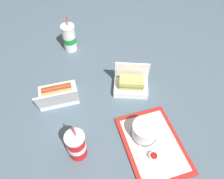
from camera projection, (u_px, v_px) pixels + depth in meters
name	position (u px, v px, depth m)	size (l,w,h in m)	color
ground_plane	(119.00, 97.00, 1.21)	(3.20, 3.20, 0.00)	#4C6070
food_tray	(153.00, 145.00, 1.02)	(0.39, 0.28, 0.01)	red
cake_container	(145.00, 131.00, 1.01)	(0.12, 0.12, 0.08)	black
ketchup_cup	(153.00, 157.00, 0.96)	(0.04, 0.04, 0.02)	white
napkin_stack	(168.00, 156.00, 0.97)	(0.10, 0.10, 0.00)	white
plastic_fork	(139.00, 149.00, 0.99)	(0.11, 0.01, 0.01)	white
clamshell_hotdog_right	(58.00, 94.00, 1.17)	(0.22, 0.22, 0.18)	white
clamshell_sandwich_center	(131.00, 84.00, 1.21)	(0.19, 0.22, 0.16)	white
soda_cup_right	(77.00, 145.00, 0.94)	(0.09, 0.09, 0.22)	red
soda_cup_back	(69.00, 38.00, 1.40)	(0.09, 0.09, 0.24)	white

